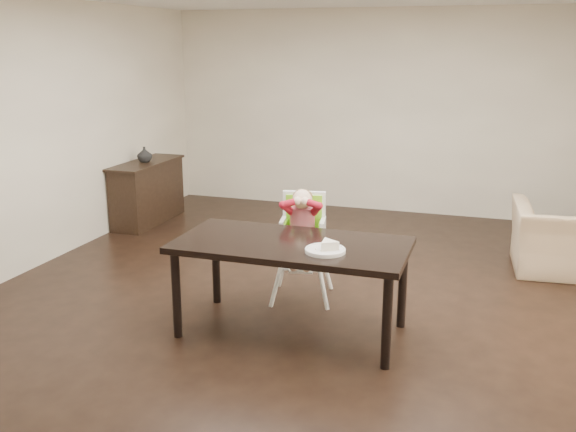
% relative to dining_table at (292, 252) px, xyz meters
% --- Properties ---
extents(ground, '(7.00, 7.00, 0.00)m').
position_rel_dining_table_xyz_m(ground, '(0.01, 0.62, -0.67)').
color(ground, black).
rests_on(ground, ground).
extents(room_walls, '(6.02, 7.02, 2.71)m').
position_rel_dining_table_xyz_m(room_walls, '(0.01, 0.62, 1.18)').
color(room_walls, '#BFB39E').
rests_on(room_walls, ground).
extents(dining_table, '(1.80, 0.90, 0.75)m').
position_rel_dining_table_xyz_m(dining_table, '(0.00, 0.00, 0.00)').
color(dining_table, black).
rests_on(dining_table, ground).
extents(high_chair, '(0.49, 0.49, 1.01)m').
position_rel_dining_table_xyz_m(high_chair, '(-0.13, 0.73, 0.04)').
color(high_chair, white).
rests_on(high_chair, ground).
extents(plate, '(0.33, 0.33, 0.09)m').
position_rel_dining_table_xyz_m(plate, '(0.32, -0.15, 0.11)').
color(plate, white).
rests_on(plate, dining_table).
extents(armchair, '(1.11, 0.77, 0.93)m').
position_rel_dining_table_xyz_m(armchair, '(2.21, 2.16, -0.20)').
color(armchair, tan).
rests_on(armchair, ground).
extents(sideboard, '(0.44, 1.26, 0.79)m').
position_rel_dining_table_xyz_m(sideboard, '(-2.77, 2.55, -0.27)').
color(sideboard, black).
rests_on(sideboard, ground).
extents(vase, '(0.23, 0.24, 0.19)m').
position_rel_dining_table_xyz_m(vase, '(-2.77, 2.53, 0.21)').
color(vase, '#99999E').
rests_on(vase, sideboard).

